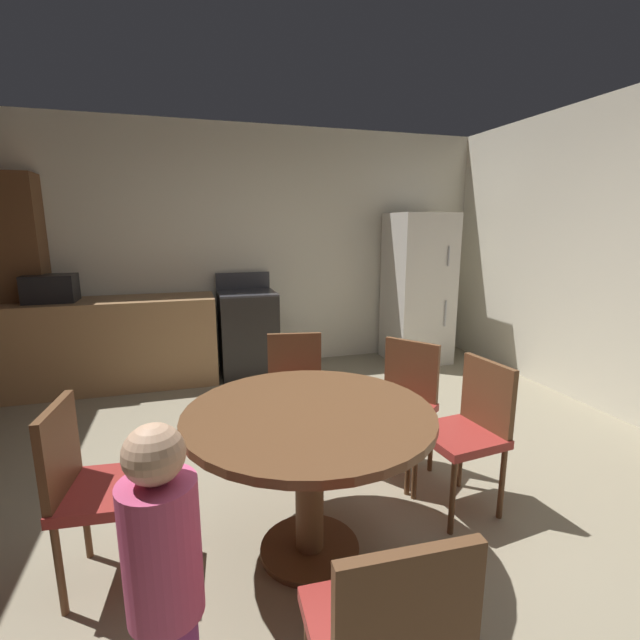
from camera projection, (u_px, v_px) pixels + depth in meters
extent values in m
plane|color=gray|center=(346.00, 516.00, 2.51)|extent=(14.00, 14.00, 0.00)
cube|color=silver|center=(256.00, 249.00, 5.10)|extent=(5.67, 0.12, 2.70)
cube|color=#9E754C|center=(114.00, 343.00, 4.48)|extent=(2.00, 0.60, 0.90)
cube|color=brown|center=(23.00, 285.00, 4.30)|extent=(0.44, 0.36, 2.10)
cube|color=black|center=(248.00, 334.00, 4.86)|extent=(0.60, 0.60, 0.90)
cube|color=#38383D|center=(247.00, 293.00, 4.76)|extent=(0.60, 0.60, 0.02)
cube|color=#38383D|center=(243.00, 280.00, 5.00)|extent=(0.60, 0.04, 0.18)
cube|color=silver|center=(418.00, 289.00, 5.30)|extent=(0.68, 0.66, 1.76)
cylinder|color=#B2B2B7|center=(449.00, 256.00, 4.95)|extent=(0.02, 0.02, 0.22)
cylinder|color=#B2B2B7|center=(445.00, 313.00, 5.08)|extent=(0.02, 0.02, 0.30)
cube|color=black|center=(51.00, 288.00, 4.22)|extent=(0.44, 0.32, 0.26)
cylinder|color=brown|center=(310.00, 548.00, 2.24)|extent=(0.50, 0.50, 0.03)
cylinder|color=brown|center=(309.00, 487.00, 2.17)|extent=(0.14, 0.14, 0.72)
cylinder|color=brown|center=(309.00, 414.00, 2.09)|extent=(1.19, 1.19, 0.04)
cylinder|color=brown|center=(324.00, 441.00, 2.94)|extent=(0.03, 0.03, 0.43)
cylinder|color=brown|center=(273.00, 444.00, 2.90)|extent=(0.03, 0.03, 0.43)
cylinder|color=brown|center=(318.00, 419.00, 3.27)|extent=(0.03, 0.03, 0.43)
cylinder|color=brown|center=(272.00, 422.00, 3.23)|extent=(0.03, 0.03, 0.43)
cube|color=#9E2D28|center=(297.00, 399.00, 3.04)|extent=(0.46, 0.46, 0.05)
cube|color=brown|center=(295.00, 362.00, 3.17)|extent=(0.38, 0.10, 0.42)
cylinder|color=brown|center=(404.00, 636.00, 1.54)|extent=(0.03, 0.03, 0.43)
cube|color=#9E2D28|center=(378.00, 634.00, 1.29)|extent=(0.42, 0.42, 0.05)
cube|color=brown|center=(408.00, 626.00, 1.07)|extent=(0.38, 0.05, 0.42)
cylinder|color=brown|center=(159.00, 510.00, 2.23)|extent=(0.03, 0.03, 0.43)
cylinder|color=brown|center=(146.00, 558.00, 1.90)|extent=(0.03, 0.03, 0.43)
cylinder|color=brown|center=(86.00, 518.00, 2.16)|extent=(0.03, 0.03, 0.43)
cylinder|color=brown|center=(60.00, 570.00, 1.84)|extent=(0.03, 0.03, 0.43)
cube|color=#9E2D28|center=(109.00, 491.00, 1.98)|extent=(0.44, 0.44, 0.05)
cube|color=brown|center=(59.00, 452.00, 1.91)|extent=(0.07, 0.38, 0.42)
cylinder|color=brown|center=(408.00, 462.00, 2.68)|extent=(0.03, 0.03, 0.43)
cylinder|color=brown|center=(360.00, 445.00, 2.88)|extent=(0.03, 0.03, 0.43)
cylinder|color=brown|center=(431.00, 441.00, 2.94)|extent=(0.03, 0.03, 0.43)
cylinder|color=brown|center=(386.00, 427.00, 3.14)|extent=(0.03, 0.03, 0.43)
cube|color=#9E2D28|center=(397.00, 410.00, 2.86)|extent=(0.56, 0.56, 0.05)
cube|color=brown|center=(411.00, 371.00, 2.96)|extent=(0.25, 0.33, 0.42)
cylinder|color=brown|center=(453.00, 497.00, 2.33)|extent=(0.03, 0.03, 0.43)
cylinder|color=brown|center=(415.00, 466.00, 2.64)|extent=(0.03, 0.03, 0.43)
cylinder|color=brown|center=(502.00, 483.00, 2.46)|extent=(0.03, 0.03, 0.43)
cylinder|color=brown|center=(461.00, 454.00, 2.77)|extent=(0.03, 0.03, 0.43)
cube|color=#9E2D28|center=(460.00, 436.00, 2.50)|extent=(0.44, 0.44, 0.05)
cube|color=brown|center=(487.00, 396.00, 2.52)|extent=(0.08, 0.38, 0.42)
cylinder|color=#D14C7A|center=(162.00, 549.00, 1.26)|extent=(0.31, 0.31, 0.42)
sphere|color=#D6A884|center=(154.00, 454.00, 1.20)|extent=(0.17, 0.17, 0.17)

